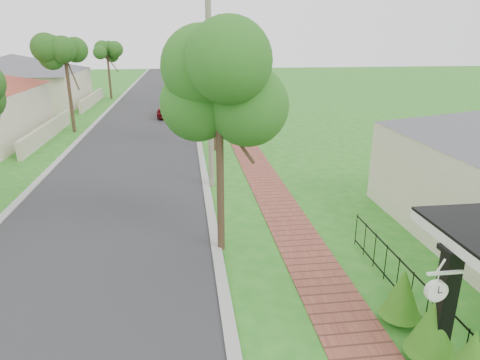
{
  "coord_description": "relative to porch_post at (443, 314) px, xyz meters",
  "views": [
    {
      "loc": [
        -0.12,
        -7.28,
        6.09
      ],
      "look_at": [
        1.62,
        6.19,
        1.5
      ],
      "focal_mm": 32.0,
      "sensor_mm": 36.0,
      "label": 1
    }
  ],
  "objects": [
    {
      "name": "porch_post",
      "position": [
        0.0,
        0.0,
        0.0
      ],
      "size": [
        0.48,
        0.48,
        2.52
      ],
      "color": "black",
      "rests_on": "ground"
    },
    {
      "name": "near_tree",
      "position": [
        -3.75,
        5.25,
        3.56
      ],
      "size": [
        2.28,
        2.28,
        5.87
      ],
      "color": "#382619",
      "rests_on": "ground"
    },
    {
      "name": "utility_pole",
      "position": [
        -3.65,
        11.0,
        2.98
      ],
      "size": [
        1.2,
        0.24,
        8.08
      ],
      "color": "gray",
      "rests_on": "ground"
    },
    {
      "name": "parked_car_white",
      "position": [
        -4.15,
        32.64,
        -0.35
      ],
      "size": [
        2.09,
        4.82,
        1.54
      ],
      "primitive_type": "imported",
      "rotation": [
        0.0,
        0.0,
        0.1
      ],
      "color": "#BBBBBD",
      "rests_on": "ground"
    },
    {
      "name": "far_house_grey",
      "position": [
        -19.52,
        35.0,
        1.22
      ],
      "size": [
        15.56,
        15.56,
        4.6
      ],
      "color": "beige",
      "rests_on": "ground"
    },
    {
      "name": "picket_fence",
      "position": [
        0.35,
        1.0,
        -0.59
      ],
      "size": [
        0.03,
        8.02,
        1.0
      ],
      "color": "black",
      "rests_on": "ground"
    },
    {
      "name": "parked_car_red",
      "position": [
        -5.55,
        28.24,
        -0.31
      ],
      "size": [
        2.74,
        5.05,
        1.63
      ],
      "primitive_type": "imported",
      "rotation": [
        0.0,
        0.0,
        -0.18
      ],
      "color": "maroon",
      "rests_on": "ground"
    },
    {
      "name": "ground",
      "position": [
        -4.55,
        1.0,
        -1.12
      ],
      "size": [
        160.0,
        160.0,
        0.0
      ],
      "primitive_type": "plane",
      "color": "#23741B",
      "rests_on": "ground"
    },
    {
      "name": "station_clock",
      "position": [
        -0.49,
        -0.4,
        0.83
      ],
      "size": [
        0.67,
        0.13,
        0.57
      ],
      "color": "white",
      "rests_on": "ground"
    },
    {
      "name": "sidewalk",
      "position": [
        -1.3,
        21.0,
        -1.12
      ],
      "size": [
        1.5,
        120.0,
        0.03
      ],
      "primitive_type": "cube",
      "color": "#97533C",
      "rests_on": "ground"
    },
    {
      "name": "road",
      "position": [
        -7.55,
        21.0,
        -1.12
      ],
      "size": [
        7.0,
        120.0,
        0.02
      ],
      "primitive_type": "cube",
      "color": "#28282B",
      "rests_on": "ground"
    },
    {
      "name": "hedge_row",
      "position": [
        -0.1,
        -0.7,
        -0.32
      ],
      "size": [
        0.88,
        4.28,
        2.14
      ],
      "color": "#216113",
      "rests_on": "ground"
    },
    {
      "name": "street_trees",
      "position": [
        -7.42,
        27.84,
        3.42
      ],
      "size": [
        10.7,
        37.65,
        5.89
      ],
      "color": "#382619",
      "rests_on": "ground"
    },
    {
      "name": "kerb_right",
      "position": [
        -3.9,
        21.0,
        -1.12
      ],
      "size": [
        0.3,
        120.0,
        0.1
      ],
      "primitive_type": "cube",
      "color": "#9E9E99",
      "rests_on": "ground"
    },
    {
      "name": "kerb_left",
      "position": [
        -11.2,
        21.0,
        -1.12
      ],
      "size": [
        0.3,
        120.0,
        0.1
      ],
      "primitive_type": "cube",
      "color": "#9E9E99",
      "rests_on": "ground"
    }
  ]
}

